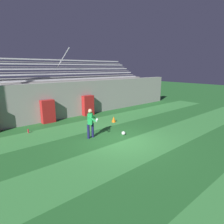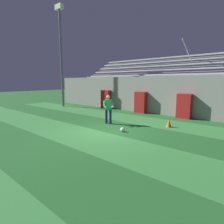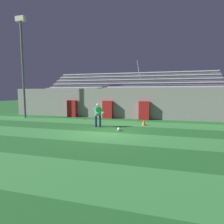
# 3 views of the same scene
# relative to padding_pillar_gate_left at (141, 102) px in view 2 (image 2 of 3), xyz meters

# --- Properties ---
(ground_plane) EXTENTS (80.00, 80.00, 0.00)m
(ground_plane) POSITION_rel_padding_pillar_gate_left_xyz_m (1.69, -5.95, -0.82)
(ground_plane) COLOR #236028
(turf_stripe_mid) EXTENTS (28.00, 2.40, 0.01)m
(turf_stripe_mid) POSITION_rel_padding_pillar_gate_left_xyz_m (1.69, -7.16, -0.82)
(turf_stripe_mid) COLOR #38843D
(turf_stripe_mid) RESTS_ON ground
(turf_stripe_far) EXTENTS (28.00, 2.40, 0.01)m
(turf_stripe_far) POSITION_rel_padding_pillar_gate_left_xyz_m (1.69, -2.37, -0.82)
(turf_stripe_far) COLOR #38843D
(turf_stripe_far) RESTS_ON ground
(back_wall) EXTENTS (24.00, 0.60, 2.80)m
(back_wall) POSITION_rel_padding_pillar_gate_left_xyz_m (1.69, 0.55, 0.58)
(back_wall) COLOR #999691
(back_wall) RESTS_ON ground
(padding_pillar_gate_left) EXTENTS (0.93, 0.44, 1.64)m
(padding_pillar_gate_left) POSITION_rel_padding_pillar_gate_left_xyz_m (0.00, 0.00, 0.00)
(padding_pillar_gate_left) COLOR #B21E1E
(padding_pillar_gate_left) RESTS_ON ground
(padding_pillar_gate_right) EXTENTS (0.93, 0.44, 1.64)m
(padding_pillar_gate_right) POSITION_rel_padding_pillar_gate_left_xyz_m (3.39, 0.00, 0.00)
(padding_pillar_gate_right) COLOR #B21E1E
(padding_pillar_gate_right) RESTS_ON ground
(padding_pillar_far_left) EXTENTS (0.93, 0.44, 1.64)m
(padding_pillar_far_left) POSITION_rel_padding_pillar_gate_left_xyz_m (-3.68, 0.00, 0.00)
(padding_pillar_far_left) COLOR #B21E1E
(padding_pillar_far_left) RESTS_ON ground
(bleacher_stand) EXTENTS (18.00, 4.05, 5.43)m
(bleacher_stand) POSITION_rel_padding_pillar_gate_left_xyz_m (1.69, 2.89, 0.68)
(bleacher_stand) COLOR #999691
(bleacher_stand) RESTS_ON ground
(floodlight_pole) EXTENTS (0.90, 0.36, 9.29)m
(floodlight_pole) POSITION_rel_padding_pillar_gate_left_xyz_m (-7.71, -1.81, 4.94)
(floodlight_pole) COLOR slate
(floodlight_pole) RESTS_ON ground
(goalkeeper) EXTENTS (0.74, 0.74, 1.67)m
(goalkeeper) POSITION_rel_padding_pillar_gate_left_xyz_m (0.65, -4.49, 0.13)
(goalkeeper) COLOR #19194C
(goalkeeper) RESTS_ON ground
(soccer_ball) EXTENTS (0.22, 0.22, 0.22)m
(soccer_ball) POSITION_rel_padding_pillar_gate_left_xyz_m (2.36, -5.34, -0.71)
(soccer_ball) COLOR white
(soccer_ball) RESTS_ON ground
(traffic_cone) EXTENTS (0.30, 0.30, 0.42)m
(traffic_cone) POSITION_rel_padding_pillar_gate_left_xyz_m (3.68, -2.93, -0.61)
(traffic_cone) COLOR orange
(traffic_cone) RESTS_ON ground
(water_bottle) EXTENTS (0.07, 0.07, 0.24)m
(water_bottle) POSITION_rel_padding_pillar_gate_left_xyz_m (-1.82, -1.38, -0.70)
(water_bottle) COLOR red
(water_bottle) RESTS_ON ground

